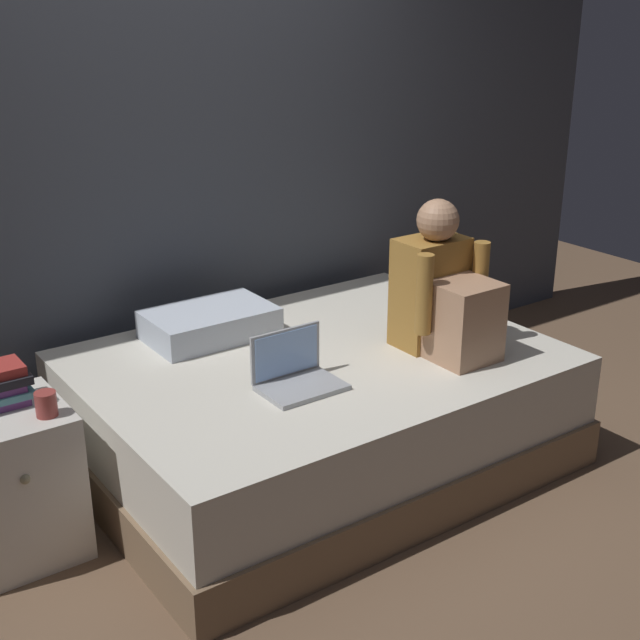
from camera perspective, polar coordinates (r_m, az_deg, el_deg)
ground_plane at (r=3.58m, az=-0.06°, el=-12.19°), size 8.00×8.00×0.00m
wall_back at (r=4.09m, az=-10.07°, el=12.05°), size 5.60×0.10×2.70m
bed at (r=3.77m, az=-0.22°, el=-5.96°), size 2.00×1.50×0.51m
nightstand at (r=3.37m, az=-20.01°, el=-10.23°), size 0.44×0.46×0.58m
person_sitting at (r=3.67m, az=8.29°, el=1.66°), size 0.39×0.44×0.66m
laptop at (r=3.35m, az=-1.66°, el=-3.59°), size 0.32×0.23×0.22m
pillow at (r=3.86m, az=-7.39°, el=-0.21°), size 0.56×0.36×0.13m
mug at (r=3.14m, az=-17.87°, el=-5.38°), size 0.08×0.08×0.09m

